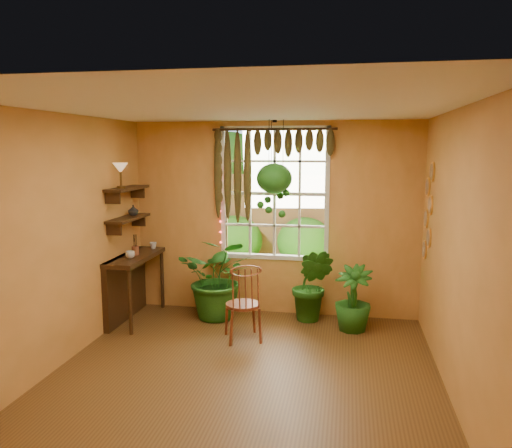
{
  "coord_description": "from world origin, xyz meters",
  "views": [
    {
      "loc": [
        1.01,
        -4.58,
        2.33
      ],
      "look_at": [
        -0.05,
        1.15,
        1.44
      ],
      "focal_mm": 35.0,
      "sensor_mm": 36.0,
      "label": 1
    }
  ],
  "objects_px": {
    "potted_plant_mid": "(312,285)",
    "windsor_chair": "(243,315)",
    "potted_plant_left": "(219,278)",
    "counter_ledge": "(128,280)",
    "hanging_basket": "(274,180)"
  },
  "relations": [
    {
      "from": "windsor_chair",
      "to": "potted_plant_left",
      "type": "distance_m",
      "value": 0.91
    },
    {
      "from": "counter_ledge",
      "to": "potted_plant_mid",
      "type": "distance_m",
      "value": 2.5
    },
    {
      "from": "counter_ledge",
      "to": "potted_plant_left",
      "type": "distance_m",
      "value": 1.24
    },
    {
      "from": "counter_ledge",
      "to": "windsor_chair",
      "type": "distance_m",
      "value": 1.78
    },
    {
      "from": "potted_plant_left",
      "to": "windsor_chair",
      "type": "bearing_deg",
      "value": -56.17
    },
    {
      "from": "counter_ledge",
      "to": "windsor_chair",
      "type": "xyz_separation_m",
      "value": [
        1.7,
        -0.47,
        -0.23
      ]
    },
    {
      "from": "counter_ledge",
      "to": "potted_plant_left",
      "type": "xyz_separation_m",
      "value": [
        1.21,
        0.26,
        0.02
      ]
    },
    {
      "from": "windsor_chair",
      "to": "potted_plant_left",
      "type": "bearing_deg",
      "value": 100.61
    },
    {
      "from": "potted_plant_left",
      "to": "potted_plant_mid",
      "type": "height_order",
      "value": "potted_plant_left"
    },
    {
      "from": "potted_plant_mid",
      "to": "windsor_chair",
      "type": "bearing_deg",
      "value": -132.68
    },
    {
      "from": "potted_plant_left",
      "to": "potted_plant_mid",
      "type": "xyz_separation_m",
      "value": [
        1.26,
        0.11,
        -0.07
      ]
    },
    {
      "from": "potted_plant_mid",
      "to": "hanging_basket",
      "type": "bearing_deg",
      "value": 172.91
    },
    {
      "from": "counter_ledge",
      "to": "hanging_basket",
      "type": "xyz_separation_m",
      "value": [
        1.94,
        0.43,
        1.35
      ]
    },
    {
      "from": "hanging_basket",
      "to": "windsor_chair",
      "type": "bearing_deg",
      "value": -104.75
    },
    {
      "from": "potted_plant_mid",
      "to": "hanging_basket",
      "type": "distance_m",
      "value": 1.5
    }
  ]
}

